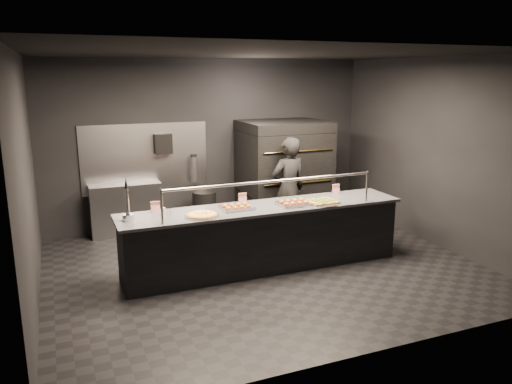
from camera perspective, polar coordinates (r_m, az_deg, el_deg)
room at (r=6.93m, az=0.59°, el=3.04°), size 6.04×6.00×3.00m
service_counter at (r=7.16m, az=0.90°, el=-5.16°), size 4.10×0.78×1.37m
pizza_oven at (r=9.18m, az=3.14°, el=2.23°), size 1.50×1.23×1.91m
prep_shelf at (r=8.92m, az=-14.60°, el=-1.93°), size 1.20×0.35×0.90m
towel_dispenser at (r=8.89m, az=-10.59°, el=5.46°), size 0.30×0.20×0.35m
fire_extinguisher at (r=9.10m, az=-7.09°, el=2.64°), size 0.14×0.14×0.51m
beer_tap at (r=6.52m, az=-14.47°, el=-1.81°), size 0.15×0.21×0.56m
round_pizza at (r=6.58m, az=-6.21°, el=-2.63°), size 0.46×0.46×0.03m
slider_tray_a at (r=6.88m, az=-2.20°, el=-1.74°), size 0.44×0.33×0.07m
slider_tray_b at (r=7.11m, az=4.35°, el=-1.26°), size 0.52×0.44×0.07m
square_pizza at (r=7.26m, az=7.56°, el=-1.10°), size 0.50×0.50×0.05m
condiment_jar at (r=6.73m, az=-10.32°, el=-2.15°), size 0.14×0.06×0.09m
tent_cards at (r=7.21m, az=-0.82°, el=-0.62°), size 2.93×0.04×0.15m
trash_bin at (r=8.96m, az=-5.91°, el=-2.15°), size 0.42×0.42×0.70m
worker at (r=8.35m, az=3.73°, el=0.37°), size 0.68×0.49×1.73m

